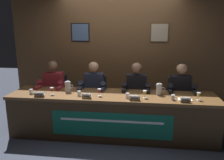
# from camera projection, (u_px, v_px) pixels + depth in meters

# --- Properties ---
(ground_plane) EXTENTS (12.00, 12.00, 0.00)m
(ground_plane) POSITION_uv_depth(u_px,v_px,m) (112.00, 134.00, 4.12)
(ground_plane) COLOR #383D4C
(wall_back_panelled) EXTENTS (4.73, 0.14, 2.60)m
(wall_back_panelled) POSITION_uv_depth(u_px,v_px,m) (119.00, 53.00, 5.04)
(wall_back_panelled) COLOR brown
(wall_back_panelled) RESTS_ON ground_plane
(conference_table) EXTENTS (3.53, 0.79, 0.74)m
(conference_table) POSITION_uv_depth(u_px,v_px,m) (111.00, 109.00, 3.90)
(conference_table) COLOR brown
(conference_table) RESTS_ON ground_plane
(chair_far_left) EXTENTS (0.44, 0.44, 0.92)m
(chair_far_left) POSITION_uv_depth(u_px,v_px,m) (57.00, 98.00, 4.73)
(chair_far_left) COLOR black
(chair_far_left) RESTS_ON ground_plane
(panelist_far_left) EXTENTS (0.51, 0.48, 1.24)m
(panelist_far_left) POSITION_uv_depth(u_px,v_px,m) (53.00, 87.00, 4.47)
(panelist_far_left) COLOR black
(panelist_far_left) RESTS_ON ground_plane
(nameplate_far_left) EXTENTS (0.18, 0.06, 0.08)m
(nameplate_far_left) POSITION_uv_depth(u_px,v_px,m) (39.00, 94.00, 3.81)
(nameplate_far_left) COLOR white
(nameplate_far_left) RESTS_ON conference_table
(juice_glass_far_left) EXTENTS (0.06, 0.06, 0.12)m
(juice_glass_far_left) POSITION_uv_depth(u_px,v_px,m) (52.00, 90.00, 3.92)
(juice_glass_far_left) COLOR white
(juice_glass_far_left) RESTS_ON conference_table
(water_cup_far_left) EXTENTS (0.06, 0.06, 0.08)m
(water_cup_far_left) POSITION_uv_depth(u_px,v_px,m) (31.00, 92.00, 3.95)
(water_cup_far_left) COLOR silver
(water_cup_far_left) RESTS_ON conference_table
(chair_center_left) EXTENTS (0.44, 0.44, 0.92)m
(chair_center_left) POSITION_uv_depth(u_px,v_px,m) (96.00, 99.00, 4.63)
(chair_center_left) COLOR black
(chair_center_left) RESTS_ON ground_plane
(panelist_center_left) EXTENTS (0.51, 0.48, 1.24)m
(panelist_center_left) POSITION_uv_depth(u_px,v_px,m) (93.00, 89.00, 4.37)
(panelist_center_left) COLOR black
(panelist_center_left) RESTS_ON ground_plane
(nameplate_center_left) EXTENTS (0.15, 0.06, 0.08)m
(nameplate_center_left) POSITION_uv_depth(u_px,v_px,m) (87.00, 96.00, 3.73)
(nameplate_center_left) COLOR white
(nameplate_center_left) RESTS_ON conference_table
(juice_glass_center_left) EXTENTS (0.06, 0.06, 0.12)m
(juice_glass_center_left) POSITION_uv_depth(u_px,v_px,m) (99.00, 91.00, 3.83)
(juice_glass_center_left) COLOR white
(juice_glass_center_left) RESTS_ON conference_table
(water_cup_center_left) EXTENTS (0.06, 0.06, 0.08)m
(water_cup_center_left) POSITION_uv_depth(u_px,v_px,m) (79.00, 94.00, 3.85)
(water_cup_center_left) COLOR silver
(water_cup_center_left) RESTS_ON conference_table
(chair_center_right) EXTENTS (0.44, 0.44, 0.92)m
(chair_center_right) POSITION_uv_depth(u_px,v_px,m) (136.00, 101.00, 4.53)
(chair_center_right) COLOR black
(chair_center_right) RESTS_ON ground_plane
(panelist_center_right) EXTENTS (0.51, 0.48, 1.24)m
(panelist_center_right) POSITION_uv_depth(u_px,v_px,m) (136.00, 90.00, 4.27)
(panelist_center_right) COLOR black
(panelist_center_right) RESTS_ON ground_plane
(nameplate_center_right) EXTENTS (0.17, 0.06, 0.08)m
(nameplate_center_right) POSITION_uv_depth(u_px,v_px,m) (135.00, 98.00, 3.62)
(nameplate_center_right) COLOR white
(nameplate_center_right) RESTS_ON conference_table
(juice_glass_center_right) EXTENTS (0.06, 0.06, 0.12)m
(juice_glass_center_right) POSITION_uv_depth(u_px,v_px,m) (145.00, 93.00, 3.73)
(juice_glass_center_right) COLOR white
(juice_glass_center_right) RESTS_ON conference_table
(water_cup_center_right) EXTENTS (0.06, 0.06, 0.08)m
(water_cup_center_right) POSITION_uv_depth(u_px,v_px,m) (128.00, 96.00, 3.73)
(water_cup_center_right) COLOR silver
(water_cup_center_right) RESTS_ON conference_table
(chair_far_right) EXTENTS (0.44, 0.44, 0.92)m
(chair_far_right) POSITION_uv_depth(u_px,v_px,m) (178.00, 103.00, 4.43)
(chair_far_right) COLOR black
(chair_far_right) RESTS_ON ground_plane
(panelist_far_right) EXTENTS (0.51, 0.48, 1.24)m
(panelist_far_right) POSITION_uv_depth(u_px,v_px,m) (181.00, 92.00, 4.17)
(panelist_far_right) COLOR black
(panelist_far_right) RESTS_ON ground_plane
(nameplate_far_right) EXTENTS (0.15, 0.06, 0.08)m
(nameplate_far_right) POSITION_uv_depth(u_px,v_px,m) (186.00, 100.00, 3.53)
(nameplate_far_right) COLOR white
(nameplate_far_right) RESTS_ON conference_table
(juice_glass_far_right) EXTENTS (0.06, 0.06, 0.12)m
(juice_glass_far_right) POSITION_uv_depth(u_px,v_px,m) (198.00, 95.00, 3.62)
(juice_glass_far_right) COLOR white
(juice_glass_far_right) RESTS_ON conference_table
(water_cup_far_right) EXTENTS (0.06, 0.06, 0.08)m
(water_cup_far_right) POSITION_uv_depth(u_px,v_px,m) (173.00, 98.00, 3.64)
(water_cup_far_right) COLOR silver
(water_cup_far_right) RESTS_ON conference_table
(water_pitcher_left_side) EXTENTS (0.15, 0.10, 0.21)m
(water_pitcher_left_side) POSITION_uv_depth(u_px,v_px,m) (68.00, 87.00, 4.07)
(water_pitcher_left_side) COLOR silver
(water_pitcher_left_side) RESTS_ON conference_table
(water_pitcher_right_side) EXTENTS (0.15, 0.10, 0.21)m
(water_pitcher_right_side) POSITION_uv_depth(u_px,v_px,m) (159.00, 89.00, 3.91)
(water_pitcher_right_side) COLOR silver
(water_pitcher_right_side) RESTS_ON conference_table
(document_stack_far_right) EXTENTS (0.21, 0.16, 0.01)m
(document_stack_far_right) POSITION_uv_depth(u_px,v_px,m) (185.00, 99.00, 3.65)
(document_stack_far_right) COLOR white
(document_stack_far_right) RESTS_ON conference_table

